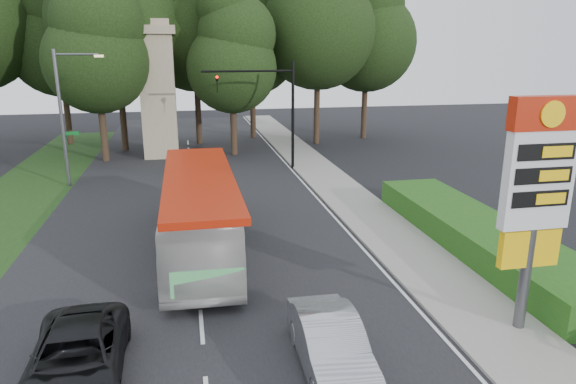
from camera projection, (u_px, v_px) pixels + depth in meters
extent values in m
cube|color=black|center=(195.00, 235.00, 22.90)|extent=(14.00, 80.00, 0.02)
cube|color=gray|center=(375.00, 221.00, 24.50)|extent=(3.00, 80.00, 0.12)
cube|color=#193814|center=(7.00, 208.00, 26.75)|extent=(5.00, 50.00, 0.02)
cube|color=#214F15|center=(479.00, 235.00, 21.15)|extent=(3.00, 14.00, 1.20)
cylinder|color=#59595E|center=(524.00, 280.00, 14.78)|extent=(0.32, 0.32, 3.20)
cube|color=yellow|center=(529.00, 248.00, 14.51)|extent=(1.80, 0.25, 1.10)
cube|color=silver|center=(538.00, 179.00, 13.96)|extent=(2.00, 0.35, 2.80)
cube|color=#AA1D09|center=(547.00, 113.00, 13.48)|extent=(2.10, 0.40, 0.90)
cylinder|color=yellow|center=(553.00, 114.00, 13.27)|extent=(0.70, 0.05, 0.70)
cube|color=black|center=(547.00, 152.00, 13.57)|extent=(1.70, 0.04, 0.45)
cube|color=black|center=(544.00, 176.00, 13.74)|extent=(1.70, 0.04, 0.45)
cube|color=black|center=(540.00, 199.00, 13.92)|extent=(1.70, 0.04, 0.45)
cylinder|color=black|center=(293.00, 116.00, 34.58)|extent=(0.20, 0.20, 7.20)
cylinder|color=black|center=(248.00, 71.00, 33.19)|extent=(6.00, 0.14, 0.14)
imported|color=black|center=(217.00, 75.00, 32.88)|extent=(0.18, 0.22, 1.10)
sphere|color=#FF0C05|center=(217.00, 77.00, 32.77)|extent=(0.18, 0.18, 0.18)
cylinder|color=#59595E|center=(62.00, 120.00, 29.88)|extent=(0.20, 0.20, 8.00)
cylinder|color=#59595E|center=(77.00, 54.00, 29.11)|extent=(2.40, 0.12, 0.12)
cube|color=#FFE599|center=(99.00, 56.00, 29.36)|extent=(0.50, 0.22, 0.14)
cube|color=#0C591E|center=(72.00, 133.00, 30.19)|extent=(0.85, 0.04, 0.22)
cube|color=#0C591E|center=(66.00, 137.00, 30.61)|extent=(0.04, 0.85, 0.22)
cube|color=gray|center=(159.00, 97.00, 38.28)|extent=(2.50, 2.50, 9.00)
cube|color=gray|center=(154.00, 30.00, 36.98)|extent=(3.00, 3.00, 0.60)
cube|color=gray|center=(153.00, 23.00, 36.85)|extent=(2.20, 2.20, 0.50)
cylinder|color=#2D2116|center=(67.00, 113.00, 43.86)|extent=(0.50, 0.50, 5.40)
sphere|color=black|center=(59.00, 45.00, 42.35)|extent=(8.40, 8.40, 8.40)
sphere|color=black|center=(55.00, 7.00, 41.54)|extent=(7.20, 7.20, 7.20)
cylinder|color=#2D2116|center=(123.00, 110.00, 40.89)|extent=(0.50, 0.50, 6.48)
sphere|color=black|center=(115.00, 23.00, 39.08)|extent=(10.08, 10.08, 10.08)
cylinder|color=#2D2116|center=(198.00, 109.00, 43.99)|extent=(0.50, 0.50, 5.94)
sphere|color=black|center=(195.00, 35.00, 42.33)|extent=(9.24, 9.24, 9.24)
cylinder|color=#2D2116|center=(253.00, 110.00, 46.92)|extent=(0.50, 0.50, 5.22)
sphere|color=black|center=(252.00, 49.00, 45.47)|extent=(8.12, 8.12, 8.12)
sphere|color=black|center=(251.00, 14.00, 44.68)|extent=(6.96, 6.96, 6.96)
cylinder|color=#2D2116|center=(317.00, 108.00, 43.97)|extent=(0.50, 0.50, 6.12)
sphere|color=black|center=(318.00, 31.00, 42.27)|extent=(9.52, 9.52, 9.52)
cylinder|color=#2D2116|center=(364.00, 108.00, 46.89)|extent=(0.50, 0.50, 5.58)
sphere|color=black|center=(367.00, 42.00, 45.33)|extent=(8.68, 8.68, 8.68)
sphere|color=black|center=(368.00, 5.00, 44.49)|extent=(7.44, 7.44, 7.44)
cylinder|color=#2D2116|center=(103.00, 130.00, 37.17)|extent=(0.50, 0.50, 4.68)
sphere|color=black|center=(97.00, 61.00, 35.86)|extent=(7.28, 7.28, 7.28)
sphere|color=black|center=(93.00, 22.00, 35.16)|extent=(6.24, 6.24, 6.24)
cylinder|color=#2D2116|center=(234.00, 127.00, 39.49)|extent=(0.50, 0.50, 4.32)
sphere|color=black|center=(232.00, 68.00, 38.29)|extent=(6.72, 6.72, 6.72)
sphere|color=black|center=(231.00, 34.00, 37.64)|extent=(5.76, 5.76, 5.76)
sphere|color=black|center=(230.00, 5.00, 37.08)|extent=(4.32, 4.32, 4.32)
imported|color=beige|center=(201.00, 213.00, 20.79)|extent=(2.97, 11.46, 3.17)
imported|color=#A4A6AC|center=(331.00, 345.00, 13.09)|extent=(1.62, 4.45, 1.46)
imported|color=black|center=(76.00, 359.00, 12.61)|extent=(2.43, 5.01, 1.37)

